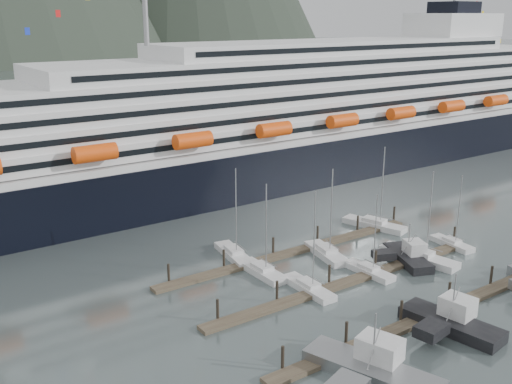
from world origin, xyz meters
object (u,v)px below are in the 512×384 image
Objects in this scene: sailboat_e at (234,255)px; trawler_a at (372,370)px; sailboat_c at (368,271)px; sailboat_h at (452,244)px; trawler_e at (407,256)px; cruise_ship at (308,121)px; sailboat_g at (374,225)px; trawler_b at (451,323)px; sailboat_d at (419,257)px; sailboat_a at (262,272)px; sailboat_f at (326,254)px; sailboat_b at (308,288)px.

sailboat_e is 35.53m from trawler_a.
sailboat_c is 18.76m from sailboat_h.
trawler_e is at bearing 96.49° from sailboat_h.
sailboat_g is (-15.82, -37.72, -11.60)m from cruise_ship.
trawler_b is 1.16× the size of trawler_e.
sailboat_e is 1.20× the size of sailboat_h.
sailboat_h is 28.20m from trawler_b.
cruise_ship is at bearing -33.65° from sailboat_c.
sailboat_d is at bearing 143.40° from sailboat_g.
trawler_b is (8.98, -33.39, 0.55)m from sailboat_e.
sailboat_a is at bearing 80.22° from sailboat_h.
sailboat_d reaches higher than trawler_a.
sailboat_h is at bearing -101.21° from sailboat_f.
cruise_ship reaches higher than sailboat_e.
sailboat_e reaches higher than sailboat_h.
sailboat_f is 0.97× the size of sailboat_g.
sailboat_h is at bearing -108.05° from sailboat_e.
trawler_e is (20.65, -8.74, 0.44)m from sailboat_a.
sailboat_d reaches higher than sailboat_a.
sailboat_h is (31.39, -16.28, -0.03)m from sailboat_e.
sailboat_h is (19.47, -8.33, -0.04)m from sailboat_f.
sailboat_b is at bearing -129.37° from cruise_ship.
cruise_ship is 14.26× the size of sailboat_f.
trawler_e is (7.85, -0.23, 0.47)m from sailboat_c.
sailboat_g is 46.44m from trawler_a.
sailboat_a is at bearing 101.11° from sailboat_f.
sailboat_f is at bearing 2.24° from sailboat_c.
sailboat_d reaches higher than trawler_e.
sailboat_b is at bearing -165.65° from sailboat_a.
sailboat_e is at bearing -141.17° from cruise_ship.
sailboat_f reaches higher than trawler_e.
sailboat_b reaches higher than sailboat_a.
sailboat_f is at bearing -15.72° from trawler_b.
trawler_b is (7.08, -17.74, 0.56)m from sailboat_b.
sailboat_h is 1.13× the size of trawler_e.
sailboat_f is at bearing 72.14° from sailboat_h.
sailboat_b is 1.17× the size of sailboat_c.
sailboat_g reaches higher than sailboat_f.
sailboat_d reaches higher than sailboat_h.
sailboat_g is (25.69, 12.88, 0.01)m from sailboat_b.
trawler_b is at bearing -101.87° from trawler_a.
sailboat_f is 1.19× the size of sailboat_h.
sailboat_c is at bearing 115.09° from sailboat_g.
sailboat_f is (10.02, 7.70, 0.02)m from sailboat_b.
sailboat_b reaches higher than sailboat_f.
cruise_ship is 19.27× the size of trawler_e.
trawler_a is at bearing 122.08° from sailboat_h.
sailboat_d is 28.24m from sailboat_e.
sailboat_h is (31.56, -8.51, -0.03)m from sailboat_a.
cruise_ship is 66.48m from sailboat_b.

